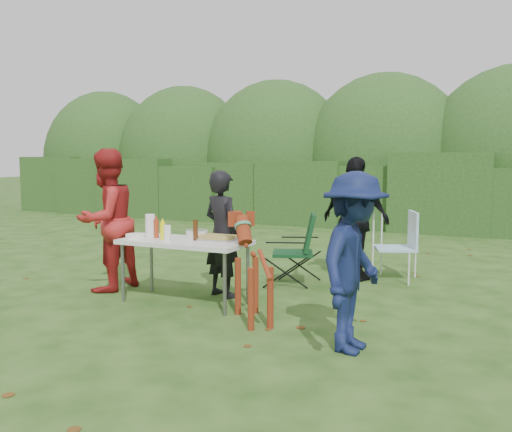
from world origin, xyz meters
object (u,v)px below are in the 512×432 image
at_px(dog, 253,270).
at_px(person_black_puffy, 356,219).
at_px(beer_bottle, 195,230).
at_px(person_cook, 222,234).
at_px(mustard_bottle, 163,231).
at_px(folding_table, 185,244).
at_px(ketchup_bottle, 156,229).
at_px(person_red_jacket, 107,220).
at_px(child, 354,262).
at_px(camping_chair, 293,249).
at_px(lawn_chair, 395,245).
at_px(paper_towel_roll, 150,225).

bearing_deg(dog, person_black_puffy, -51.00).
bearing_deg(beer_bottle, person_cook, 74.30).
distance_m(dog, mustard_bottle, 1.34).
bearing_deg(folding_table, ketchup_bottle, -179.64).
xyz_separation_m(folding_table, beer_bottle, (0.13, 0.02, 0.17)).
bearing_deg(beer_bottle, person_black_puffy, 56.11).
xyz_separation_m(person_red_jacket, person_black_puffy, (2.71, 1.92, -0.05)).
distance_m(person_black_puffy, dog, 2.41).
bearing_deg(dog, beer_bottle, 28.62).
bearing_deg(person_black_puffy, child, 120.77).
relative_size(person_red_jacket, camping_chair, 1.87).
xyz_separation_m(camping_chair, lawn_chair, (1.17, 0.88, 0.00)).
relative_size(folding_table, dog, 1.34).
distance_m(mustard_bottle, paper_towel_roll, 0.41).
bearing_deg(person_cook, camping_chair, -100.35).
distance_m(dog, lawn_chair, 2.75).
bearing_deg(camping_chair, person_black_puffy, -158.01).
relative_size(person_black_puffy, paper_towel_roll, 6.57).
distance_m(ketchup_bottle, beer_bottle, 0.53).
distance_m(person_black_puffy, paper_towel_roll, 2.80).
bearing_deg(camping_chair, paper_towel_roll, 20.63).
distance_m(person_black_puffy, ketchup_bottle, 2.76).
bearing_deg(person_black_puffy, person_cook, 68.28).
relative_size(child, camping_chair, 1.63).
xyz_separation_m(ketchup_bottle, paper_towel_roll, (-0.19, 0.14, 0.02)).
relative_size(dog, beer_bottle, 4.68).
xyz_separation_m(lawn_chair, paper_towel_roll, (-2.56, -2.12, 0.39)).
bearing_deg(folding_table, beer_bottle, 10.46).
xyz_separation_m(child, lawn_chair, (-0.22, 3.00, -0.30)).
distance_m(person_cook, child, 2.28).
distance_m(folding_table, beer_bottle, 0.22).
xyz_separation_m(person_cook, person_black_puffy, (1.23, 1.58, 0.09)).
height_order(lawn_chair, beer_bottle, beer_bottle).
bearing_deg(person_red_jacket, mustard_bottle, 84.11).
height_order(dog, ketchup_bottle, dog).
distance_m(person_red_jacket, paper_towel_roll, 0.65).
bearing_deg(folding_table, camping_chair, 59.98).
xyz_separation_m(folding_table, dog, (1.04, -0.32, -0.15)).
height_order(person_cook, paper_towel_roll, person_cook).
bearing_deg(lawn_chair, person_red_jacket, 11.84).
bearing_deg(mustard_bottle, person_red_jacket, 169.16).
distance_m(person_cook, camping_chair, 1.13).
distance_m(folding_table, person_red_jacket, 1.26).
relative_size(folding_table, lawn_chair, 1.55).
relative_size(person_red_jacket, mustard_bottle, 9.02).
relative_size(beer_bottle, paper_towel_roll, 0.92).
xyz_separation_m(person_cook, lawn_chair, (1.72, 1.82, -0.29)).
bearing_deg(paper_towel_roll, person_black_puffy, 42.37).
distance_m(folding_table, paper_towel_roll, 0.63).
height_order(person_cook, beer_bottle, person_cook).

